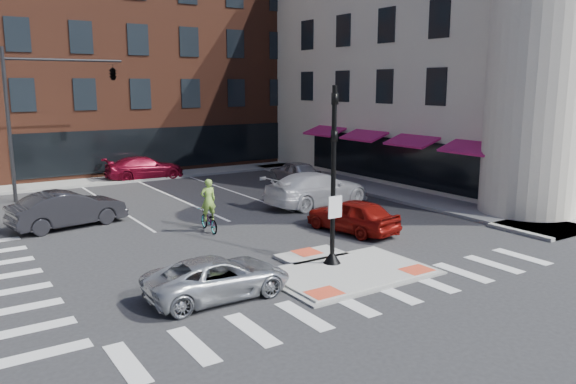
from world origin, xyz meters
TOP-DOWN VIEW (x-y plane):
  - ground at (0.00, 0.00)m, footprint 120.00×120.00m
  - refuge_island at (0.00, -0.26)m, footprint 5.40×4.65m
  - sidewalk_e at (10.80, 10.00)m, footprint 3.00×24.00m
  - sidewalk_n at (3.00, 22.00)m, footprint 26.00×3.00m
  - building_n at (3.00, 31.99)m, footprint 24.40×18.40m
  - building_e at (21.54, 11.50)m, footprint 21.90×23.90m
  - building_far_left at (-4.00, 52.00)m, footprint 10.00×12.00m
  - building_far_right at (9.00, 54.00)m, footprint 12.00×12.00m
  - signal_pole at (0.00, 0.40)m, footprint 0.60×0.60m
  - mast_arm_signal at (-3.47, 18.00)m, footprint 6.10×2.24m
  - silver_suv at (-4.50, -0.02)m, footprint 4.34×2.02m
  - red_sedan at (3.50, 3.56)m, footprint 2.37×4.42m
  - white_pickup at (5.44, 8.71)m, footprint 6.05×2.88m
  - bg_car_dark at (-6.32, 11.00)m, footprint 5.07×2.55m
  - bg_car_silver at (8.04, 14.65)m, footprint 1.86×4.31m
  - bg_car_red at (0.73, 21.50)m, footprint 5.15×2.23m
  - cyclist at (-1.50, 7.00)m, footprint 0.77×1.83m

SIDE VIEW (x-z plane):
  - ground at x=0.00m, z-range 0.00..0.00m
  - refuge_island at x=0.00m, z-range -0.01..0.11m
  - sidewalk_e at x=10.80m, z-range 0.00..0.15m
  - sidewalk_n at x=3.00m, z-range 0.00..0.15m
  - silver_suv at x=-4.50m, z-range 0.00..1.20m
  - red_sedan at x=3.50m, z-range 0.00..1.43m
  - bg_car_silver at x=8.04m, z-range 0.00..1.45m
  - bg_car_red at x=0.73m, z-range 0.00..1.48m
  - cyclist at x=-1.50m, z-range -0.37..1.88m
  - bg_car_dark at x=-6.32m, z-range 0.00..1.60m
  - white_pickup at x=5.44m, z-range 0.00..1.70m
  - signal_pole at x=0.00m, z-range -0.63..5.35m
  - building_far_left at x=-4.00m, z-range 0.00..10.00m
  - building_far_right at x=9.00m, z-range 0.00..12.00m
  - mast_arm_signal at x=-3.47m, z-range 2.21..10.21m
  - building_n at x=3.00m, z-range 0.05..15.55m
  - building_e at x=21.54m, z-range -0.81..16.89m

